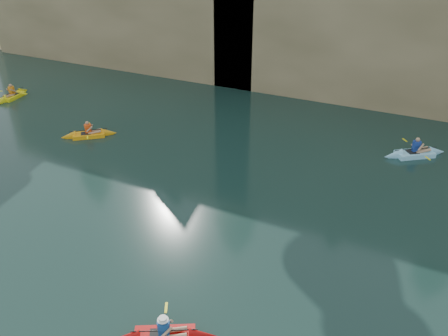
% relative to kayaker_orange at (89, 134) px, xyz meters
% --- Properties ---
extents(cliff_slab_west, '(26.00, 2.40, 10.56)m').
position_rel_kayaker_orange_xyz_m(cliff_slab_west, '(-7.79, 12.57, 5.13)').
color(cliff_slab_west, '#9E8660').
rests_on(cliff_slab_west, ground).
extents(cliff_slab_center, '(24.00, 2.40, 11.40)m').
position_rel_kayaker_orange_xyz_m(cliff_slab_center, '(14.21, 12.57, 5.55)').
color(cliff_slab_center, '#9E8660').
rests_on(cliff_slab_center, ground).
extents(sea_cave_west, '(4.50, 1.00, 4.00)m').
position_rel_kayaker_orange_xyz_m(sea_cave_west, '(-5.79, 11.92, 1.85)').
color(sea_cave_west, black).
rests_on(sea_cave_west, ground).
extents(sea_cave_center, '(3.50, 1.00, 3.20)m').
position_rel_kayaker_orange_xyz_m(sea_cave_center, '(8.21, 11.92, 1.45)').
color(sea_cave_center, black).
rests_on(sea_cave_center, ground).
extents(kayaker_orange, '(2.86, 2.52, 1.18)m').
position_rel_kayaker_orange_xyz_m(kayaker_orange, '(0.00, 0.00, 0.00)').
color(kayaker_orange, '#FFA010').
rests_on(kayaker_orange, ground).
extents(kayaker_yellow, '(2.45, 3.16, 1.26)m').
position_rel_kayaker_orange_xyz_m(kayaker_yellow, '(-9.22, 2.69, 0.01)').
color(kayaker_yellow, yellow).
rests_on(kayaker_yellow, ground).
extents(kayaker_ltblue_mid, '(3.25, 2.68, 1.32)m').
position_rel_kayaker_orange_xyz_m(kayaker_ltblue_mid, '(16.94, 5.63, 0.02)').
color(kayaker_ltblue_mid, '#98DEFF').
rests_on(kayaker_ltblue_mid, ground).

